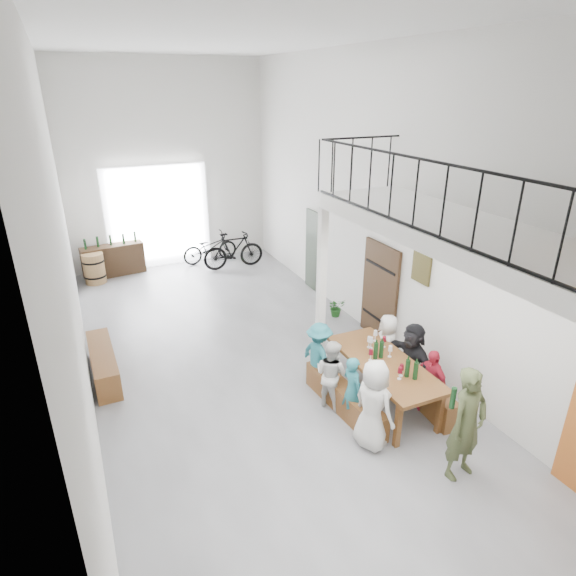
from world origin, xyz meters
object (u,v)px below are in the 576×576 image
side_bench (103,364)px  tasting_table (384,366)px  oak_barrel (94,268)px  bicycle_near (210,248)px  bench_inner (344,399)px  host_standing (467,424)px  serving_counter (114,260)px

side_bench → tasting_table: bearing=-34.3°
side_bench → oak_barrel: 4.73m
oak_barrel → bicycle_near: size_ratio=0.49×
tasting_table → bench_inner: 0.81m
bench_inner → host_standing: (0.71, -1.80, 0.58)m
oak_barrel → host_standing: 9.93m
side_bench → bicycle_near: 6.10m
serving_counter → host_standing: bearing=-78.3°
serving_counter → oak_barrel: bearing=-150.3°
bicycle_near → tasting_table: bearing=178.1°
side_bench → oak_barrel: oak_barrel is taller
host_standing → bicycle_near: size_ratio=0.98×
oak_barrel → bicycle_near: bearing=5.8°
oak_barrel → side_bench: bearing=-92.7°
host_standing → bench_inner: bearing=104.0°
oak_barrel → host_standing: host_standing is taller
oak_barrel → serving_counter: 0.66m
serving_counter → host_standing: host_standing is taller
tasting_table → serving_counter: (-3.25, 7.85, -0.29)m
oak_barrel → serving_counter: (0.52, 0.40, 0.02)m
bench_inner → bicycle_near: size_ratio=1.15×
side_bench → host_standing: size_ratio=1.13×
bench_inner → tasting_table: bearing=-11.9°
bench_inner → oak_barrel: (-3.13, 7.36, 0.18)m
oak_barrel → host_standing: size_ratio=0.50×
bench_inner → serving_counter: bearing=104.9°
bench_inner → serving_counter: serving_counter is taller
tasting_table → side_bench: bearing=146.5°
bench_inner → oak_barrel: size_ratio=2.34×
bench_inner → host_standing: 2.02m
tasting_table → oak_barrel: 8.36m
serving_counter → host_standing: size_ratio=1.00×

